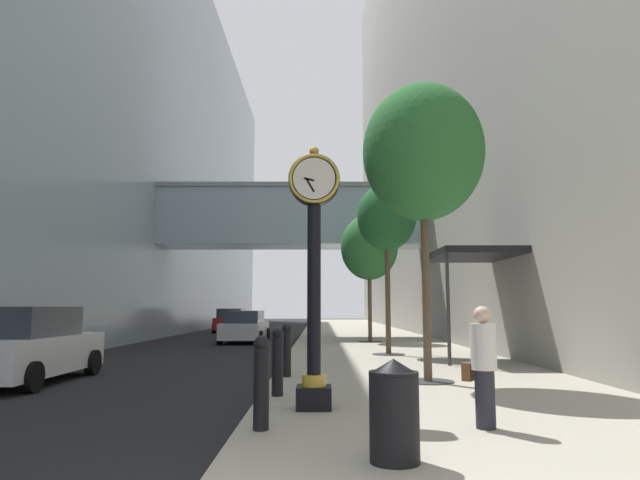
{
  "coord_description": "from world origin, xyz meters",
  "views": [
    {
      "loc": [
        1.11,
        -3.48,
        1.73
      ],
      "look_at": [
        1.05,
        14.87,
        3.96
      ],
      "focal_mm": 31.11,
      "sensor_mm": 36.0,
      "label": 1
    }
  ],
  "objects_px": {
    "bollard_nearest": "(263,380)",
    "trash_bin": "(396,409)",
    "street_tree_near": "(425,153)",
    "car_red_far": "(233,321)",
    "pedestrian_walking": "(485,364)",
    "car_white_near": "(30,346)",
    "street_clock": "(316,262)",
    "street_tree_mid_near": "(388,218)",
    "bollard_second": "(279,360)",
    "street_tree_mid_far": "(371,247)",
    "bollard_third": "(289,349)",
    "car_silver_mid": "(247,327)"
  },
  "relations": [
    {
      "from": "street_tree_mid_far",
      "to": "car_red_far",
      "type": "xyz_separation_m",
      "value": [
        -8.51,
        13.17,
        -3.73
      ]
    },
    {
      "from": "street_tree_mid_near",
      "to": "pedestrian_walking",
      "type": "distance_m",
      "value": 12.12
    },
    {
      "from": "street_tree_near",
      "to": "trash_bin",
      "type": "bearing_deg",
      "value": -103.99
    },
    {
      "from": "car_silver_mid",
      "to": "car_red_far",
      "type": "xyz_separation_m",
      "value": [
        -2.48,
        11.44,
        0.03
      ]
    },
    {
      "from": "street_tree_mid_far",
      "to": "bollard_third",
      "type": "bearing_deg",
      "value": -103.48
    },
    {
      "from": "bollard_third",
      "to": "street_tree_mid_far",
      "type": "relative_size",
      "value": 0.2
    },
    {
      "from": "car_red_far",
      "to": "street_tree_mid_far",
      "type": "bearing_deg",
      "value": -57.11
    },
    {
      "from": "trash_bin",
      "to": "car_red_far",
      "type": "xyz_separation_m",
      "value": [
        -6.97,
        33.17,
        0.12
      ]
    },
    {
      "from": "street_tree_mid_near",
      "to": "car_silver_mid",
      "type": "xyz_separation_m",
      "value": [
        -6.03,
        8.62,
        -4.04
      ]
    },
    {
      "from": "street_tree_mid_near",
      "to": "car_white_near",
      "type": "relative_size",
      "value": 1.32
    },
    {
      "from": "bollard_nearest",
      "to": "trash_bin",
      "type": "relative_size",
      "value": 1.16
    },
    {
      "from": "bollard_third",
      "to": "car_silver_mid",
      "type": "relative_size",
      "value": 0.26
    },
    {
      "from": "bollard_second",
      "to": "street_tree_mid_far",
      "type": "distance_m",
      "value": 16.42
    },
    {
      "from": "car_red_far",
      "to": "car_white_near",
      "type": "bearing_deg",
      "value": -91.18
    },
    {
      "from": "car_red_far",
      "to": "bollard_third",
      "type": "bearing_deg",
      "value": -78.24
    },
    {
      "from": "bollard_second",
      "to": "car_silver_mid",
      "type": "relative_size",
      "value": 0.26
    },
    {
      "from": "bollard_nearest",
      "to": "street_tree_mid_far",
      "type": "distance_m",
      "value": 19.11
    },
    {
      "from": "bollard_nearest",
      "to": "trash_bin",
      "type": "height_order",
      "value": "bollard_nearest"
    },
    {
      "from": "bollard_nearest",
      "to": "pedestrian_walking",
      "type": "height_order",
      "value": "pedestrian_walking"
    },
    {
      "from": "bollard_third",
      "to": "car_white_near",
      "type": "xyz_separation_m",
      "value": [
        -5.96,
        -0.1,
        0.07
      ]
    },
    {
      "from": "trash_bin",
      "to": "car_silver_mid",
      "type": "relative_size",
      "value": 0.22
    },
    {
      "from": "street_tree_mid_near",
      "to": "car_white_near",
      "type": "xyz_separation_m",
      "value": [
        -9.05,
        -6.11,
        -3.97
      ]
    },
    {
      "from": "street_clock",
      "to": "street_tree_mid_far",
      "type": "distance_m",
      "value": 17.26
    },
    {
      "from": "car_silver_mid",
      "to": "car_red_far",
      "type": "bearing_deg",
      "value": 102.25
    },
    {
      "from": "pedestrian_walking",
      "to": "car_silver_mid",
      "type": "bearing_deg",
      "value": 106.33
    },
    {
      "from": "street_tree_mid_near",
      "to": "car_red_far",
      "type": "bearing_deg",
      "value": 113.0
    },
    {
      "from": "bollard_nearest",
      "to": "bollard_third",
      "type": "bearing_deg",
      "value": 90.0
    },
    {
      "from": "street_tree_near",
      "to": "car_silver_mid",
      "type": "distance_m",
      "value": 17.22
    },
    {
      "from": "bollard_second",
      "to": "pedestrian_walking",
      "type": "height_order",
      "value": "pedestrian_walking"
    },
    {
      "from": "trash_bin",
      "to": "car_red_far",
      "type": "bearing_deg",
      "value": 101.86
    },
    {
      "from": "street_tree_mid_near",
      "to": "trash_bin",
      "type": "bearing_deg",
      "value": -96.74
    },
    {
      "from": "bollard_second",
      "to": "pedestrian_walking",
      "type": "xyz_separation_m",
      "value": [
        2.95,
        -2.7,
        0.2
      ]
    },
    {
      "from": "street_tree_near",
      "to": "car_red_far",
      "type": "distance_m",
      "value": 28.6
    },
    {
      "from": "street_tree_mid_near",
      "to": "car_red_far",
      "type": "xyz_separation_m",
      "value": [
        -8.51,
        20.06,
        -4.01
      ]
    },
    {
      "from": "trash_bin",
      "to": "car_silver_mid",
      "type": "bearing_deg",
      "value": 101.66
    },
    {
      "from": "bollard_second",
      "to": "trash_bin",
      "type": "relative_size",
      "value": 1.16
    },
    {
      "from": "street_clock",
      "to": "bollard_third",
      "type": "relative_size",
      "value": 3.49
    },
    {
      "from": "trash_bin",
      "to": "car_silver_mid",
      "type": "xyz_separation_m",
      "value": [
        -4.48,
        21.73,
        0.09
      ]
    },
    {
      "from": "street_clock",
      "to": "bollard_second",
      "type": "distance_m",
      "value": 2.23
    },
    {
      "from": "bollard_nearest",
      "to": "street_tree_near",
      "type": "distance_m",
      "value": 7.15
    },
    {
      "from": "bollard_nearest",
      "to": "car_white_near",
      "type": "distance_m",
      "value": 8.1
    },
    {
      "from": "street_tree_mid_near",
      "to": "car_white_near",
      "type": "distance_m",
      "value": 11.62
    },
    {
      "from": "street_tree_mid_near",
      "to": "car_silver_mid",
      "type": "relative_size",
      "value": 1.25
    },
    {
      "from": "street_clock",
      "to": "car_red_far",
      "type": "bearing_deg",
      "value": 101.44
    },
    {
      "from": "street_clock",
      "to": "bollard_third",
      "type": "height_order",
      "value": "street_clock"
    },
    {
      "from": "pedestrian_walking",
      "to": "car_white_near",
      "type": "distance_m",
      "value": 10.42
    },
    {
      "from": "street_clock",
      "to": "car_silver_mid",
      "type": "relative_size",
      "value": 0.9
    },
    {
      "from": "street_clock",
      "to": "trash_bin",
      "type": "bearing_deg",
      "value": -74.03
    },
    {
      "from": "street_clock",
      "to": "street_tree_mid_near",
      "type": "bearing_deg",
      "value": 76.51
    },
    {
      "from": "bollard_nearest",
      "to": "street_tree_near",
      "type": "relative_size",
      "value": 0.18
    }
  ]
}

